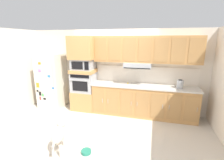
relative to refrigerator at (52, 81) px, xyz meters
name	(u,v)px	position (x,y,z in m)	size (l,w,h in m)	color
ground_plane	(105,123)	(2.02, -0.68, -0.88)	(9.60, 9.60, 0.00)	beige
back_kitchen_wall	(115,70)	(2.02, 0.43, 0.37)	(6.20, 0.12, 2.50)	silver
side_panel_left	(14,72)	(-0.78, -0.68, 0.37)	(0.12, 7.10, 2.50)	silver
refrigerator	(52,81)	(0.00, 0.00, 0.00)	(0.76, 0.73, 1.76)	silver
oven_base_cabinet	(85,100)	(1.11, 0.07, -0.58)	(0.74, 0.62, 0.60)	tan
built_in_oven	(84,82)	(1.11, 0.07, 0.02)	(0.70, 0.62, 0.60)	#A8AAAF
appliance_mid_shelf	(84,71)	(1.11, 0.07, 0.37)	(0.74, 0.62, 0.10)	tan
microwave	(83,64)	(1.11, 0.07, 0.58)	(0.64, 0.54, 0.32)	#A8AAAF
appliance_upper_cabinet	(83,48)	(1.11, 0.07, 1.08)	(0.74, 0.62, 0.68)	tan
lower_cabinet_run	(143,101)	(2.96, 0.07, -0.44)	(2.96, 0.63, 0.88)	tan
countertop_slab	(143,86)	(2.96, 0.07, 0.02)	(3.00, 0.64, 0.04)	beige
backsplash_panel	(145,75)	(2.96, 0.36, 0.29)	(3.00, 0.02, 0.50)	white
upper_cabinet_with_hood	(145,50)	(2.95, 0.19, 1.02)	(2.96, 0.48, 0.88)	tan
screwdriver	(128,83)	(2.51, 0.14, 0.05)	(0.14, 0.12, 0.03)	yellow
electric_kettle	(180,84)	(3.93, 0.02, 0.15)	(0.17, 0.17, 0.24)	#A8AAAF
dog	(59,133)	(1.46, -1.97, -0.51)	(0.42, 0.84, 0.57)	beige
dog_food_bowl	(86,152)	(2.03, -1.94, -0.85)	(0.20, 0.20, 0.06)	#267F66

